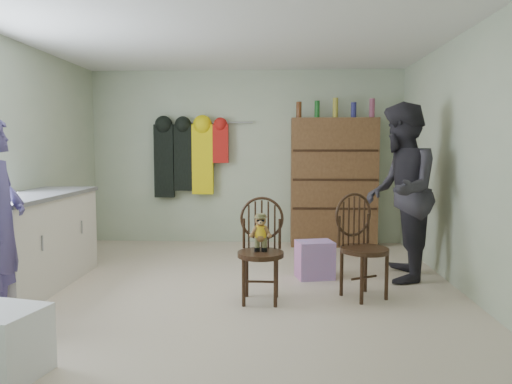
{
  "coord_description": "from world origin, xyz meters",
  "views": [
    {
      "loc": [
        0.48,
        -4.77,
        1.4
      ],
      "look_at": [
        0.25,
        0.2,
        0.95
      ],
      "focal_mm": 35.0,
      "sensor_mm": 36.0,
      "label": 1
    }
  ],
  "objects_px": {
    "chair_far": "(361,242)",
    "dresser": "(334,182)",
    "counter": "(34,241)",
    "chair_front": "(261,243)"
  },
  "relations": [
    {
      "from": "chair_far",
      "to": "dresser",
      "type": "relative_size",
      "value": 0.47
    },
    {
      "from": "counter",
      "to": "chair_far",
      "type": "distance_m",
      "value": 3.2
    },
    {
      "from": "chair_front",
      "to": "dresser",
      "type": "height_order",
      "value": "dresser"
    },
    {
      "from": "dresser",
      "to": "chair_front",
      "type": "bearing_deg",
      "value": -109.68
    },
    {
      "from": "counter",
      "to": "dresser",
      "type": "bearing_deg",
      "value": 35.69
    },
    {
      "from": "counter",
      "to": "chair_front",
      "type": "distance_m",
      "value": 2.29
    },
    {
      "from": "counter",
      "to": "dresser",
      "type": "height_order",
      "value": "dresser"
    },
    {
      "from": "chair_front",
      "to": "dresser",
      "type": "xyz_separation_m",
      "value": [
        0.93,
        2.61,
        0.37
      ]
    },
    {
      "from": "chair_front",
      "to": "dresser",
      "type": "bearing_deg",
      "value": 72.02
    },
    {
      "from": "chair_far",
      "to": "dresser",
      "type": "xyz_separation_m",
      "value": [
        0.01,
        2.44,
        0.39
      ]
    }
  ]
}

